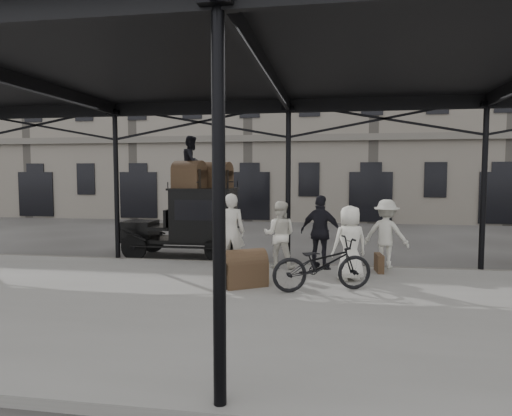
{
  "coord_description": "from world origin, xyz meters",
  "views": [
    {
      "loc": [
        1.15,
        -10.4,
        2.63
      ],
      "look_at": [
        -0.82,
        1.6,
        1.7
      ],
      "focal_mm": 32.0,
      "sensor_mm": 36.0,
      "label": 1
    }
  ],
  "objects_px": {
    "bicycle": "(322,264)",
    "porter_official": "(321,232)",
    "steamer_trunk_platform": "(244,271)",
    "taxi": "(194,219)",
    "porter_left": "(231,232)",
    "steamer_trunk_roof_near": "(189,177)"
  },
  "relations": [
    {
      "from": "porter_left",
      "to": "taxi",
      "type": "bearing_deg",
      "value": -58.56
    },
    {
      "from": "bicycle",
      "to": "taxi",
      "type": "bearing_deg",
      "value": 25.22
    },
    {
      "from": "taxi",
      "to": "bicycle",
      "type": "relative_size",
      "value": 1.69
    },
    {
      "from": "bicycle",
      "to": "steamer_trunk_platform",
      "type": "distance_m",
      "value": 1.72
    },
    {
      "from": "taxi",
      "to": "bicycle",
      "type": "distance_m",
      "value": 5.67
    },
    {
      "from": "taxi",
      "to": "steamer_trunk_roof_near",
      "type": "height_order",
      "value": "steamer_trunk_roof_near"
    },
    {
      "from": "taxi",
      "to": "porter_official",
      "type": "height_order",
      "value": "taxi"
    },
    {
      "from": "steamer_trunk_roof_near",
      "to": "porter_official",
      "type": "bearing_deg",
      "value": -3.26
    },
    {
      "from": "porter_official",
      "to": "bicycle",
      "type": "bearing_deg",
      "value": 112.24
    },
    {
      "from": "porter_left",
      "to": "steamer_trunk_roof_near",
      "type": "relative_size",
      "value": 2.09
    },
    {
      "from": "bicycle",
      "to": "steamer_trunk_roof_near",
      "type": "relative_size",
      "value": 2.29
    },
    {
      "from": "steamer_trunk_platform",
      "to": "porter_left",
      "type": "bearing_deg",
      "value": 79.57
    },
    {
      "from": "steamer_trunk_platform",
      "to": "bicycle",
      "type": "bearing_deg",
      "value": -36.21
    },
    {
      "from": "bicycle",
      "to": "steamer_trunk_roof_near",
      "type": "xyz_separation_m",
      "value": [
        -4.09,
        3.73,
        1.81
      ]
    },
    {
      "from": "bicycle",
      "to": "porter_official",
      "type": "bearing_deg",
      "value": -17.99
    },
    {
      "from": "bicycle",
      "to": "steamer_trunk_roof_near",
      "type": "distance_m",
      "value": 5.82
    },
    {
      "from": "bicycle",
      "to": "porter_left",
      "type": "bearing_deg",
      "value": 32.89
    },
    {
      "from": "taxi",
      "to": "steamer_trunk_platform",
      "type": "height_order",
      "value": "taxi"
    },
    {
      "from": "porter_official",
      "to": "porter_left",
      "type": "bearing_deg",
      "value": 32.74
    },
    {
      "from": "taxi",
      "to": "steamer_trunk_roof_near",
      "type": "xyz_separation_m",
      "value": [
        -0.08,
        -0.25,
        1.32
      ]
    },
    {
      "from": "steamer_trunk_platform",
      "to": "porter_official",
      "type": "bearing_deg",
      "value": 21.19
    },
    {
      "from": "bicycle",
      "to": "steamer_trunk_platform",
      "type": "height_order",
      "value": "bicycle"
    }
  ]
}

